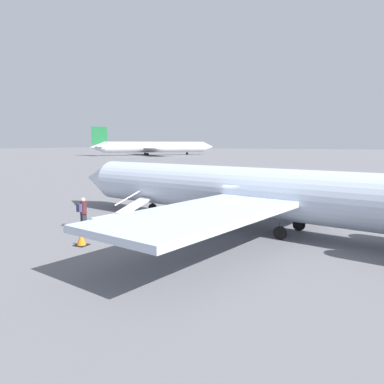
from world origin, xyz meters
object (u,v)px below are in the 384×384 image
at_px(airplane_far_left, 154,147).
at_px(boarding_stairs, 114,218).
at_px(airplane_main, 267,193).
at_px(passenger, 83,211).

relative_size(airplane_far_left, boarding_stairs, 9.98).
relative_size(airplane_main, passenger, 16.91).
height_order(airplane_far_left, boarding_stairs, airplane_far_left).
distance_m(airplane_main, passenger, 10.09).
distance_m(airplane_main, airplane_far_left, 129.80).
bearing_deg(airplane_main, passenger, 34.74).
relative_size(boarding_stairs, passenger, 2.38).
bearing_deg(passenger, airplane_far_left, 41.99).
bearing_deg(boarding_stairs, airplane_far_left, 42.67).
relative_size(airplane_main, boarding_stairs, 7.12).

